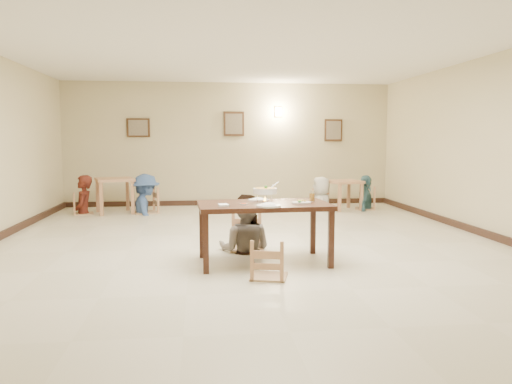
{
  "coord_description": "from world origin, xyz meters",
  "views": [
    {
      "loc": [
        -0.73,
        -7.33,
        1.61
      ],
      "look_at": [
        0.06,
        -0.25,
        0.87
      ],
      "focal_mm": 35.0,
      "sensor_mm": 36.0,
      "label": 1
    }
  ],
  "objects": [
    {
      "name": "wall_right",
      "position": [
        4.0,
        0.0,
        1.5
      ],
      "size": [
        0.0,
        10.0,
        10.0
      ],
      "primitive_type": "plane",
      "rotation": [
        1.57,
        0.0,
        -1.57
      ],
      "color": "beige",
      "rests_on": "floor"
    },
    {
      "name": "fried_plate",
      "position": [
        0.57,
        -1.03,
        0.81
      ],
      "size": [
        0.25,
        0.25,
        0.06
      ],
      "color": "white",
      "rests_on": "main_table"
    },
    {
      "name": "bg_table_left",
      "position": [
        -2.61,
        3.85,
        0.64
      ],
      "size": [
        0.97,
        0.97,
        0.78
      ],
      "rotation": [
        0.0,
        0.0,
        0.31
      ],
      "color": "tan",
      "rests_on": "floor"
    },
    {
      "name": "wall_front",
      "position": [
        0.0,
        -5.0,
        1.5
      ],
      "size": [
        10.0,
        0.0,
        10.0
      ],
      "primitive_type": "plane",
      "rotation": [
        -1.57,
        0.0,
        0.0
      ],
      "color": "beige",
      "rests_on": "floor"
    },
    {
      "name": "chair_far",
      "position": [
        -0.06,
        -0.13,
        0.52
      ],
      "size": [
        0.49,
        0.49,
        1.04
      ],
      "rotation": [
        0.0,
        0.0,
        -0.08
      ],
      "color": "tan",
      "rests_on": "floor"
    },
    {
      "name": "ceiling",
      "position": [
        0.0,
        0.0,
        3.0
      ],
      "size": [
        10.0,
        10.0,
        0.0
      ],
      "primitive_type": "plane",
      "color": "white",
      "rests_on": "wall_back"
    },
    {
      "name": "baseboard_right",
      "position": [
        3.97,
        0.0,
        0.06
      ],
      "size": [
        0.06,
        10.0,
        0.12
      ],
      "primitive_type": "cube",
      "color": "#311E15",
      "rests_on": "floor"
    },
    {
      "name": "picture_a",
      "position": [
        -2.2,
        4.96,
        1.9
      ],
      "size": [
        0.55,
        0.04,
        0.45
      ],
      "color": "#3D2415",
      "rests_on": "wall_back"
    },
    {
      "name": "baseboard_back",
      "position": [
        0.0,
        4.97,
        0.06
      ],
      "size": [
        8.0,
        0.06,
        0.12
      ],
      "primitive_type": "cube",
      "color": "#311E15",
      "rests_on": "floor"
    },
    {
      "name": "bg_diner_a",
      "position": [
        -3.27,
        3.78,
        0.85
      ],
      "size": [
        0.46,
        0.65,
        1.7
      ],
      "primitive_type": "imported",
      "rotation": [
        0.0,
        0.0,
        4.8
      ],
      "color": "#511C14",
      "rests_on": "floor"
    },
    {
      "name": "main_diner",
      "position": [
        -0.09,
        -0.21,
        0.83
      ],
      "size": [
        0.96,
        0.84,
        1.66
      ],
      "primitive_type": "imported",
      "rotation": [
        0.0,
        0.0,
        2.83
      ],
      "color": "gray",
      "rests_on": "floor"
    },
    {
      "name": "bg_table_right",
      "position": [
        2.57,
        3.8,
        0.55
      ],
      "size": [
        0.83,
        0.83,
        0.68
      ],
      "rotation": [
        0.0,
        0.0,
        0.24
      ],
      "color": "tan",
      "rests_on": "floor"
    },
    {
      "name": "wall_back",
      "position": [
        0.0,
        5.0,
        1.5
      ],
      "size": [
        10.0,
        0.0,
        10.0
      ],
      "primitive_type": "plane",
      "rotation": [
        1.57,
        0.0,
        0.0
      ],
      "color": "beige",
      "rests_on": "floor"
    },
    {
      "name": "curry_warmer",
      "position": [
        0.1,
        -0.97,
        0.95
      ],
      "size": [
        0.34,
        0.31,
        0.28
      ],
      "color": "silver",
      "rests_on": "main_table"
    },
    {
      "name": "drink_glass",
      "position": [
        0.75,
        -0.82,
        0.86
      ],
      "size": [
        0.07,
        0.07,
        0.14
      ],
      "color": "white",
      "rests_on": "main_table"
    },
    {
      "name": "rice_plate_far",
      "position": [
        0.05,
        -0.68,
        0.81
      ],
      "size": [
        0.27,
        0.27,
        0.06
      ],
      "color": "white",
      "rests_on": "main_table"
    },
    {
      "name": "wall_sconce",
      "position": [
        1.2,
        4.96,
        2.3
      ],
      "size": [
        0.16,
        0.05,
        0.22
      ],
      "primitive_type": "cube",
      "color": "#FFD88C",
      "rests_on": "wall_back"
    },
    {
      "name": "bg_diner_c",
      "position": [
        2.04,
        3.86,
        0.77
      ],
      "size": [
        0.54,
        0.78,
        1.53
      ],
      "primitive_type": "imported",
      "rotation": [
        0.0,
        0.0,
        4.64
      ],
      "color": "silver",
      "rests_on": "floor"
    },
    {
      "name": "rice_plate_near",
      "position": [
        0.1,
        -1.29,
        0.81
      ],
      "size": [
        0.31,
        0.31,
        0.07
      ],
      "color": "white",
      "rests_on": "main_table"
    },
    {
      "name": "bg_chair_rr",
      "position": [
        3.09,
        3.85,
        0.48
      ],
      "size": [
        0.45,
        0.45,
        0.96
      ],
      "rotation": [
        0.0,
        0.0,
        -1.9
      ],
      "color": "tan",
      "rests_on": "floor"
    },
    {
      "name": "bg_diner_d",
      "position": [
        3.09,
        3.85,
        0.8
      ],
      "size": [
        0.72,
        1.01,
        1.59
      ],
      "primitive_type": "imported",
      "rotation": [
        0.0,
        0.0,
        1.18
      ],
      "color": "teal",
      "rests_on": "floor"
    },
    {
      "name": "main_table",
      "position": [
        0.09,
        -0.94,
        0.71
      ],
      "size": [
        1.74,
        1.04,
        0.79
      ],
      "rotation": [
        0.0,
        0.0,
        0.05
      ],
      "color": "#3D1E14",
      "rests_on": "floor"
    },
    {
      "name": "picture_c",
      "position": [
        2.6,
        4.96,
        1.85
      ],
      "size": [
        0.45,
        0.04,
        0.55
      ],
      "color": "#3D2415",
      "rests_on": "wall_back"
    },
    {
      "name": "picture_b",
      "position": [
        0.1,
        4.96,
        2.0
      ],
      "size": [
        0.5,
        0.04,
        0.6
      ],
      "color": "#3D2415",
      "rests_on": "wall_back"
    },
    {
      "name": "chair_near",
      "position": [
        0.06,
        -1.65,
        0.44
      ],
      "size": [
        0.41,
        0.41,
        0.88
      ],
      "rotation": [
        0.0,
        0.0,
        2.88
      ],
      "color": "tan",
      "rests_on": "floor"
    },
    {
      "name": "chili_dish",
      "position": [
        -0.19,
        -1.08,
        0.8
      ],
      "size": [
        0.1,
        0.1,
        0.02
      ],
      "color": "white",
      "rests_on": "main_table"
    },
    {
      "name": "bg_chair_rl",
      "position": [
        2.04,
        3.86,
        0.44
      ],
      "size": [
        0.42,
        0.42,
        0.89
      ],
      "rotation": [
        0.0,
        0.0,
        1.35
      ],
      "color": "tan",
      "rests_on": "floor"
    },
    {
      "name": "bg_chair_lr",
      "position": [
        -1.94,
        3.78,
        0.54
      ],
      "size": [
        0.51,
        0.51,
        1.08
      ],
      "rotation": [
        0.0,
        0.0,
        -1.26
      ],
      "color": "tan",
      "rests_on": "floor"
    },
    {
      "name": "bg_chair_ll",
      "position": [
        -3.27,
        3.78,
        0.43
      ],
      "size": [
        0.41,
        0.41,
        0.86
      ],
      "rotation": [
        0.0,
        0.0,
        1.82
      ],
      "color": "tan",
      "rests_on": "floor"
    },
    {
      "name": "floor",
      "position": [
        0.0,
        0.0,
        0.0
      ],
      "size": [
        10.0,
        10.0,
        0.0
      ],
      "primitive_type": "plane",
      "color": "beige",
      "rests_on": "ground"
    },
    {
      "name": "bg_diner_b",
      "position": [
        -1.94,
        3.78,
        0.87
      ],
      "size": [
        0.95,
        1.26,
        1.73
      ],
      "primitive_type": "imported",
      "rotation": [
        0.0,
        0.0,
        1.87
      ],
      "color": "#3F65AA",
      "rests_on": "floor"
    },
    {
      "name": "napkin_cutlery",
      "position": [
        -0.45,
        -1.21,
        0.81
      ],
      "size": [
        0.15,
        0.24,
        0.03
      ],
      "color": "white",
      "rests_on": "main_table"
    }
  ]
}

